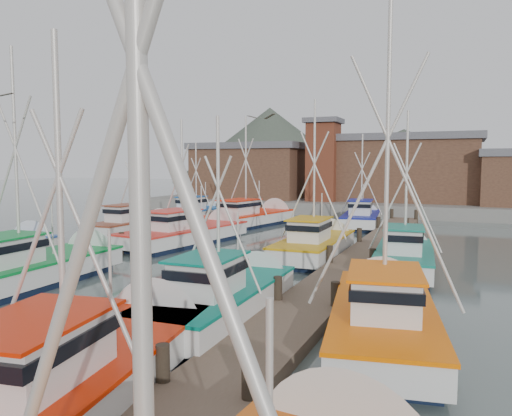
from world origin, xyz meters
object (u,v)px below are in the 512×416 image
at_px(lookout_tower, 323,159).
at_px(boat_12, 252,218).
at_px(boat_1, 87,369).
at_px(boat_4, 35,268).
at_px(boat_8, 191,233).

distance_m(lookout_tower, boat_12, 14.57).
bearing_deg(lookout_tower, boat_12, -99.50).
bearing_deg(boat_1, lookout_tower, 89.98).
distance_m(boat_4, boat_8, 11.97).
relative_size(boat_1, boat_12, 0.90).
bearing_deg(lookout_tower, boat_8, -95.28).
bearing_deg(boat_1, boat_8, 105.65).
bearing_deg(boat_4, boat_12, 87.09).
distance_m(lookout_tower, boat_8, 24.05).
relative_size(boat_1, boat_4, 0.92).
relative_size(boat_8, boat_12, 0.97).
xyz_separation_m(boat_1, boat_12, (-8.79, 29.09, 0.00)).
relative_size(boat_4, boat_8, 1.00).
xyz_separation_m(lookout_tower, boat_1, (6.52, -42.64, -4.87)).
bearing_deg(boat_8, boat_12, 99.15).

